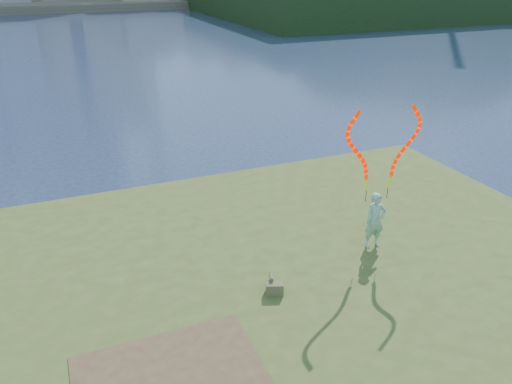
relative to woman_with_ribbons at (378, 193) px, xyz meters
name	(u,v)px	position (x,y,z in m)	size (l,w,h in m)	color
ground	(233,293)	(-3.56, 0.49, -2.26)	(320.00, 320.00, 0.00)	#1A2842
grassy_knoll	(273,343)	(-3.56, -1.80, -1.92)	(20.00, 18.00, 0.80)	#3A4B1A
far_shore	(53,0)	(-3.56, 95.49, -1.66)	(320.00, 40.00, 1.20)	#494436
wooded_hill	(444,7)	(56.01, 60.45, -2.10)	(78.00, 50.00, 63.00)	black
woman_with_ribbons	(378,193)	(0.00, 0.00, 0.00)	(1.97, 0.41, 3.85)	#1C6D3F
canvas_bag	(274,287)	(-3.10, -0.86, -1.31)	(0.44, 0.49, 0.35)	#443D24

